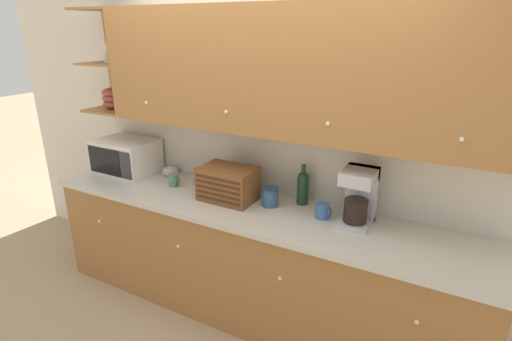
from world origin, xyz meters
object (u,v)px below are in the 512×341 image
Objects in this scene: microwave at (126,156)px; wine_bottle at (303,186)px; mug_patterned_third at (174,181)px; storage_canister at (270,197)px; bread_box at (228,184)px; bowl_stack_on_counter at (170,171)px; coffee_maker at (359,196)px; mug at (201,182)px; mug_blue_second at (323,211)px.

microwave is 1.74× the size of wine_bottle.
mug_patterned_third is 0.85m from storage_canister.
microwave is at bearing 173.24° from mug_patterned_third.
bread_box is (0.53, -0.01, 0.08)m from mug_patterned_third.
bread_box reaches higher than bowl_stack_on_counter.
coffee_maker is (0.62, 0.04, 0.13)m from storage_canister.
mug is 0.84m from wine_bottle.
storage_canister is 1.26× the size of mug_blue_second.
storage_canister is (0.32, 0.05, -0.06)m from bread_box.
mug_blue_second is 0.28× the size of coffee_maker.
bread_box is 0.33m from storage_canister.
storage_canister is (0.85, 0.04, 0.02)m from mug_patterned_third.
storage_canister reaches higher than mug_blue_second.
microwave is 5.35× the size of mug.
microwave reaches higher than mug.
bowl_stack_on_counter is at bearing 179.67° from wine_bottle.
coffee_maker is (1.25, 0.01, 0.14)m from mug.
bread_box reaches higher than mug.
microwave is 3.70× the size of bowl_stack_on_counter.
storage_canister is at bearing 2.98° from mug_patterned_third.
storage_canister is at bearing -1.00° from microwave.
microwave is 2.05m from coffee_maker.
coffee_maker is at bearing -14.02° from wine_bottle.
mug_patterned_third is 0.53m from bread_box.
bowl_stack_on_counter is 0.28m from mug_patterned_third.
microwave is at bearing -162.08° from bowl_stack_on_counter.
bread_box is at bearing -176.55° from mug_blue_second.
mug_blue_second reaches higher than mug_patterned_third.
mug is 1.26m from coffee_maker.
wine_bottle is at bearing 20.96° from bread_box.
storage_canister is (0.63, -0.03, 0.02)m from mug.
microwave is 4.93× the size of mug_blue_second.
storage_canister is at bearing 178.47° from mug_blue_second.
coffee_maker reaches higher than mug_blue_second.
mug_blue_second is at bearing -6.28° from bowl_stack_on_counter.
wine_bottle is (0.19, 0.14, 0.07)m from storage_canister.
mug_patterned_third is at bearing -6.76° from microwave.
storage_canister is 0.63m from coffee_maker.
wine_bottle is at bearing 7.76° from mug.
wine_bottle is 0.79× the size of coffee_maker.
mug_patterned_third is at bearing -176.91° from coffee_maker.
mug is (0.42, -0.12, 0.01)m from bowl_stack_on_counter.
mug is at bearing 164.94° from bread_box.
coffee_maker reaches higher than storage_canister.
coffee_maker is at bearing 3.23° from storage_canister.
wine_bottle is at bearing 165.98° from coffee_maker.
microwave is at bearing -179.72° from coffee_maker.
bowl_stack_on_counter is at bearing 135.93° from mug_patterned_third.
wine_bottle is (0.82, 0.11, 0.09)m from mug.
microwave reaches higher than mug_patterned_third.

